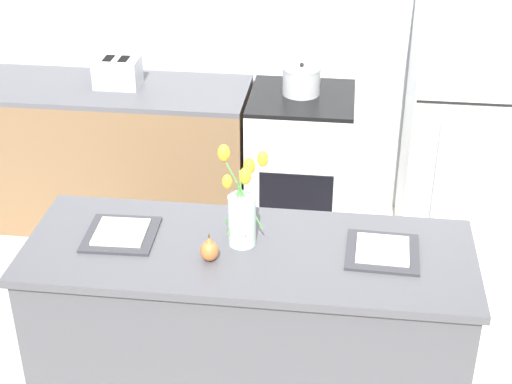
% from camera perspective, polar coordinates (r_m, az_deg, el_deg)
% --- Properties ---
extents(kitchen_island, '(1.80, 0.66, 0.89)m').
position_cam_1_polar(kitchen_island, '(3.39, -0.53, -10.42)').
color(kitchen_island, '#4C4C51').
rests_on(kitchen_island, ground_plane).
extents(back_counter, '(1.68, 0.60, 0.90)m').
position_cam_1_polar(back_counter, '(4.92, -10.41, 2.67)').
color(back_counter, brown).
rests_on(back_counter, ground_plane).
extents(stove_range, '(0.60, 0.61, 0.90)m').
position_cam_1_polar(stove_range, '(4.72, 3.21, 1.94)').
color(stove_range, silver).
rests_on(stove_range, ground_plane).
extents(refrigerator, '(0.68, 0.67, 1.66)m').
position_cam_1_polar(refrigerator, '(4.60, 15.28, 5.44)').
color(refrigerator, white).
rests_on(refrigerator, ground_plane).
extents(flower_vase, '(0.20, 0.15, 0.42)m').
position_cam_1_polar(flower_vase, '(3.08, -1.03, -1.26)').
color(flower_vase, silver).
rests_on(flower_vase, kitchen_island).
extents(pear_figurine, '(0.07, 0.07, 0.12)m').
position_cam_1_polar(pear_figurine, '(3.04, -3.41, -4.22)').
color(pear_figurine, '#C66B33').
rests_on(pear_figurine, kitchen_island).
extents(plate_setting_left, '(0.30, 0.30, 0.02)m').
position_cam_1_polar(plate_setting_left, '(3.25, -9.79, -2.99)').
color(plate_setting_left, '#333338').
rests_on(plate_setting_left, kitchen_island).
extents(plate_setting_right, '(0.30, 0.30, 0.02)m').
position_cam_1_polar(plate_setting_right, '(3.13, 9.18, -4.26)').
color(plate_setting_right, '#333338').
rests_on(plate_setting_right, kitchen_island).
extents(toaster, '(0.28, 0.18, 0.17)m').
position_cam_1_polar(toaster, '(4.70, -10.05, 8.56)').
color(toaster, '#B7BABC').
rests_on(toaster, back_counter).
extents(cooking_pot, '(0.22, 0.22, 0.19)m').
position_cam_1_polar(cooking_pot, '(4.53, 3.32, 8.12)').
color(cooking_pot, '#B2B5B7').
rests_on(cooking_pot, stove_range).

